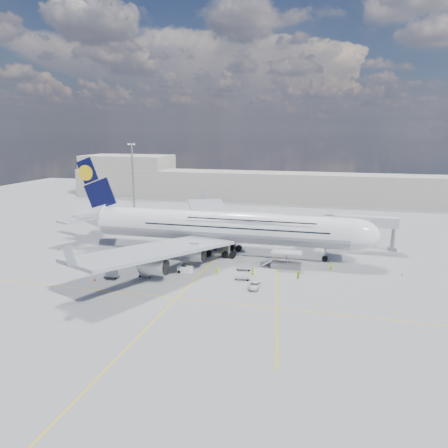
% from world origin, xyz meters
% --- Properties ---
extents(ground, '(300.00, 300.00, 0.00)m').
position_xyz_m(ground, '(0.00, 0.00, 0.00)').
color(ground, gray).
rests_on(ground, ground).
extents(taxi_line_main, '(0.25, 220.00, 0.01)m').
position_xyz_m(taxi_line_main, '(0.00, 0.00, 0.01)').
color(taxi_line_main, yellow).
rests_on(taxi_line_main, ground).
extents(taxi_line_cross, '(120.00, 0.25, 0.01)m').
position_xyz_m(taxi_line_cross, '(0.00, -20.00, 0.01)').
color(taxi_line_cross, yellow).
rests_on(taxi_line_cross, ground).
extents(taxi_line_diag, '(14.16, 99.06, 0.01)m').
position_xyz_m(taxi_line_diag, '(14.00, 10.00, 0.01)').
color(taxi_line_diag, yellow).
rests_on(taxi_line_diag, ground).
extents(airliner, '(77.26, 79.15, 23.71)m').
position_xyz_m(airliner, '(0.26, 10.00, 6.87)').
color(airliner, white).
rests_on(airliner, ground).
extents(jet_bridge, '(18.80, 12.10, 8.50)m').
position_xyz_m(jet_bridge, '(29.81, 20.94, 6.85)').
color(jet_bridge, '#B7B7BC').
rests_on(jet_bridge, ground).
extents(cargo_loader, '(8.53, 3.20, 3.67)m').
position_xyz_m(cargo_loader, '(16.82, 2.89, 1.25)').
color(cargo_loader, silver).
rests_on(cargo_loader, ground).
extents(light_mast, '(3.00, 0.70, 25.50)m').
position_xyz_m(light_mast, '(-40.00, 45.00, 13.21)').
color(light_mast, gray).
rests_on(light_mast, ground).
extents(terminal, '(180.00, 16.00, 12.00)m').
position_xyz_m(terminal, '(0.00, 95.00, 6.00)').
color(terminal, '#B2AD9E').
rests_on(terminal, ground).
extents(hangar, '(40.00, 22.00, 18.00)m').
position_xyz_m(hangar, '(-70.00, 100.00, 9.00)').
color(hangar, '#B2AD9E').
rests_on(hangar, ground).
extents(tree_line, '(160.00, 6.00, 8.00)m').
position_xyz_m(tree_line, '(40.00, 140.00, 4.00)').
color(tree_line, '#193814').
rests_on(tree_line, ground).
extents(dolly_row_a, '(3.33, 2.04, 2.00)m').
position_xyz_m(dolly_row_a, '(-22.69, -7.89, 1.07)').
color(dolly_row_a, gray).
rests_on(dolly_row_a, ground).
extents(dolly_row_b, '(2.99, 2.00, 1.74)m').
position_xyz_m(dolly_row_b, '(-10.25, -10.69, 0.94)').
color(dolly_row_b, gray).
rests_on(dolly_row_b, ground).
extents(dolly_row_c, '(3.12, 1.84, 1.90)m').
position_xyz_m(dolly_row_c, '(-16.88, -12.80, 1.02)').
color(dolly_row_c, gray).
rests_on(dolly_row_c, ground).
extents(dolly_back, '(2.96, 1.75, 1.80)m').
position_xyz_m(dolly_back, '(-24.40, -7.62, 0.97)').
color(dolly_back, gray).
rests_on(dolly_back, ground).
extents(dolly_nose_far, '(3.09, 1.86, 0.43)m').
position_xyz_m(dolly_nose_far, '(9.37, -7.26, 0.33)').
color(dolly_nose_far, gray).
rests_on(dolly_nose_far, ground).
extents(dolly_nose_near, '(3.28, 1.96, 0.46)m').
position_xyz_m(dolly_nose_near, '(8.31, -1.13, 0.36)').
color(dolly_nose_near, gray).
rests_on(dolly_nose_near, ground).
extents(baggage_tug, '(3.14, 1.59, 1.91)m').
position_xyz_m(baggage_tug, '(-3.32, -6.19, 0.84)').
color(baggage_tug, silver).
rests_on(baggage_tug, ground).
extents(catering_truck_inner, '(7.75, 4.10, 4.39)m').
position_xyz_m(catering_truck_inner, '(-8.48, 35.26, 2.07)').
color(catering_truck_inner, gray).
rests_on(catering_truck_inner, ground).
extents(catering_truck_outer, '(6.12, 2.75, 3.56)m').
position_xyz_m(catering_truck_outer, '(-16.41, 46.46, 1.65)').
color(catering_truck_outer, gray).
rests_on(catering_truck_outer, ground).
extents(service_van, '(1.99, 4.29, 1.19)m').
position_xyz_m(service_van, '(12.66, -11.61, 0.59)').
color(service_van, silver).
rests_on(service_van, ground).
extents(crew_nose, '(0.75, 0.56, 1.90)m').
position_xyz_m(crew_nose, '(26.53, 3.37, 0.95)').
color(crew_nose, '#CDFD1A').
rests_on(crew_nose, ground).
extents(crew_loader, '(1.22, 1.16, 1.98)m').
position_xyz_m(crew_loader, '(20.19, -4.34, 0.99)').
color(crew_loader, '#A3EB18').
rests_on(crew_loader, ground).
extents(crew_wing, '(0.81, 1.06, 1.67)m').
position_xyz_m(crew_wing, '(-18.77, -0.06, 0.84)').
color(crew_wing, '#9ADB17').
rests_on(crew_wing, ground).
extents(crew_van, '(1.02, 1.05, 1.82)m').
position_xyz_m(crew_van, '(10.87, -3.99, 0.91)').
color(crew_van, '#A7EA18').
rests_on(crew_van, ground).
extents(crew_tug, '(1.31, 0.77, 2.00)m').
position_xyz_m(crew_tug, '(3.92, -6.56, 1.00)').
color(crew_tug, '#C8FF1A').
rests_on(crew_tug, ground).
extents(cone_nose, '(0.41, 0.41, 0.52)m').
position_xyz_m(cone_nose, '(40.90, 3.72, 0.25)').
color(cone_nose, orange).
rests_on(cone_nose, ground).
extents(cone_wing_left_inner, '(0.50, 0.50, 0.64)m').
position_xyz_m(cone_wing_left_inner, '(-13.13, 24.05, 0.31)').
color(cone_wing_left_inner, orange).
rests_on(cone_wing_left_inner, ground).
extents(cone_wing_left_outer, '(0.48, 0.48, 0.61)m').
position_xyz_m(cone_wing_left_outer, '(-7.01, 27.80, 0.30)').
color(cone_wing_left_outer, orange).
rests_on(cone_wing_left_outer, ground).
extents(cone_wing_right_inner, '(0.50, 0.50, 0.64)m').
position_xyz_m(cone_wing_right_inner, '(-4.10, -1.24, 0.31)').
color(cone_wing_right_inner, orange).
rests_on(cone_wing_right_inner, ground).
extents(cone_wing_right_outer, '(0.51, 0.51, 0.64)m').
position_xyz_m(cone_wing_right_outer, '(-19.09, -15.62, 0.31)').
color(cone_wing_right_outer, orange).
rests_on(cone_wing_right_outer, ground).
extents(cone_tail, '(0.43, 0.43, 0.55)m').
position_xyz_m(cone_tail, '(-40.15, 2.59, 0.26)').
color(cone_tail, orange).
rests_on(cone_tail, ground).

